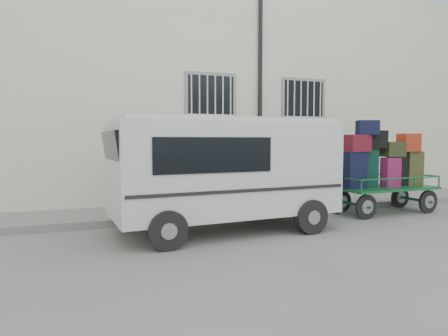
% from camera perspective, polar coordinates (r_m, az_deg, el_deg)
% --- Properties ---
extents(ground, '(80.00, 80.00, 0.00)m').
position_cam_1_polar(ground, '(7.81, 7.99, -8.79)').
color(ground, slate).
rests_on(ground, ground).
extents(building, '(24.00, 5.15, 6.00)m').
position_cam_1_polar(building, '(12.79, -3.79, 9.72)').
color(building, beige).
rests_on(building, ground).
extents(sidewalk, '(24.00, 1.70, 0.15)m').
position_cam_1_polar(sidewalk, '(9.75, 1.83, -5.74)').
color(sidewalk, slate).
rests_on(sidewalk, ground).
extents(luggage_cart, '(2.87, 1.20, 2.17)m').
position_cam_1_polar(luggage_cart, '(10.07, 21.72, 0.01)').
color(luggage_cart, black).
rests_on(luggage_cart, ground).
extents(van, '(4.34, 2.14, 2.13)m').
position_cam_1_polar(van, '(7.51, 0.00, 0.15)').
color(van, silver).
rests_on(van, ground).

